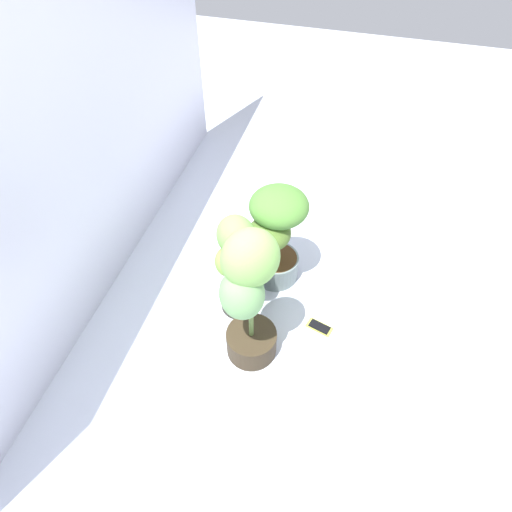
% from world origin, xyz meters
% --- Properties ---
extents(ground_plane, '(8.00, 8.00, 0.00)m').
position_xyz_m(ground_plane, '(0.00, 0.00, 0.00)').
color(ground_plane, silver).
rests_on(ground_plane, ground).
extents(mylar_back_wall, '(3.20, 0.01, 2.00)m').
position_xyz_m(mylar_back_wall, '(0.00, 0.86, 1.00)').
color(mylar_back_wall, silver).
rests_on(mylar_back_wall, ground).
extents(potted_plant_front_left, '(0.36, 0.34, 0.86)m').
position_xyz_m(potted_plant_front_left, '(-0.30, -0.06, 0.49)').
color(potted_plant_front_left, '#332819').
rests_on(potted_plant_front_left, ground).
extents(potted_plant_center, '(0.30, 0.30, 0.67)m').
position_xyz_m(potted_plant_center, '(-0.03, 0.07, 0.36)').
color(potted_plant_center, '#29261D').
rests_on(potted_plant_center, ground).
extents(potted_plant_front_right, '(0.42, 0.42, 0.64)m').
position_xyz_m(potted_plant_front_right, '(0.23, -0.07, 0.38)').
color(potted_plant_front_right, slate).
rests_on(potted_plant_front_right, ground).
extents(cell_phone, '(0.11, 0.16, 0.01)m').
position_xyz_m(cell_phone, '(-0.05, -0.39, 0.00)').
color(cell_phone, '#C5D045').
rests_on(cell_phone, ground).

